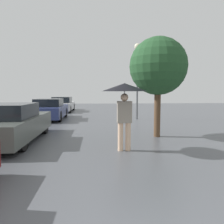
{
  "coord_description": "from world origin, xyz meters",
  "views": [
    {
      "loc": [
        -0.36,
        -0.85,
        1.67
      ],
      "look_at": [
        0.09,
        5.19,
        1.1
      ],
      "focal_mm": 35.0,
      "sensor_mm": 36.0,
      "label": 1
    }
  ],
  "objects_px": {
    "parked_car_farthest": "(63,105)",
    "pedestrian": "(124,94)",
    "parked_car_second": "(10,124)",
    "parked_car_third": "(50,110)",
    "street_lamp": "(137,62)",
    "tree": "(158,67)"
  },
  "relations": [
    {
      "from": "pedestrian",
      "to": "parked_car_farthest",
      "type": "relative_size",
      "value": 0.43
    },
    {
      "from": "parked_car_second",
      "to": "tree",
      "type": "relative_size",
      "value": 1.2
    },
    {
      "from": "parked_car_third",
      "to": "street_lamp",
      "type": "height_order",
      "value": "street_lamp"
    },
    {
      "from": "pedestrian",
      "to": "street_lamp",
      "type": "xyz_separation_m",
      "value": [
        1.72,
        7.16,
        1.85
      ]
    },
    {
      "from": "pedestrian",
      "to": "parked_car_second",
      "type": "bearing_deg",
      "value": 158.74
    },
    {
      "from": "pedestrian",
      "to": "parked_car_farthest",
      "type": "height_order",
      "value": "pedestrian"
    },
    {
      "from": "parked_car_second",
      "to": "parked_car_third",
      "type": "bearing_deg",
      "value": 89.13
    },
    {
      "from": "parked_car_second",
      "to": "parked_car_third",
      "type": "xyz_separation_m",
      "value": [
        0.09,
        5.94,
        -0.02
      ]
    },
    {
      "from": "pedestrian",
      "to": "parked_car_third",
      "type": "relative_size",
      "value": 0.49
    },
    {
      "from": "pedestrian",
      "to": "street_lamp",
      "type": "distance_m",
      "value": 7.59
    },
    {
      "from": "parked_car_third",
      "to": "parked_car_farthest",
      "type": "distance_m",
      "value": 5.54
    },
    {
      "from": "parked_car_second",
      "to": "parked_car_third",
      "type": "height_order",
      "value": "parked_car_second"
    },
    {
      "from": "parked_car_farthest",
      "to": "tree",
      "type": "distance_m",
      "value": 12.35
    },
    {
      "from": "parked_car_second",
      "to": "street_lamp",
      "type": "relative_size",
      "value": 0.96
    },
    {
      "from": "pedestrian",
      "to": "street_lamp",
      "type": "bearing_deg",
      "value": 76.48
    },
    {
      "from": "tree",
      "to": "street_lamp",
      "type": "distance_m",
      "value": 5.39
    },
    {
      "from": "tree",
      "to": "parked_car_third",
      "type": "bearing_deg",
      "value": 132.5
    },
    {
      "from": "parked_car_second",
      "to": "street_lamp",
      "type": "bearing_deg",
      "value": 46.67
    },
    {
      "from": "parked_car_farthest",
      "to": "pedestrian",
      "type": "bearing_deg",
      "value": -74.29
    },
    {
      "from": "pedestrian",
      "to": "street_lamp",
      "type": "height_order",
      "value": "street_lamp"
    },
    {
      "from": "parked_car_second",
      "to": "parked_car_farthest",
      "type": "height_order",
      "value": "parked_car_second"
    },
    {
      "from": "tree",
      "to": "street_lamp",
      "type": "bearing_deg",
      "value": 87.28
    }
  ]
}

